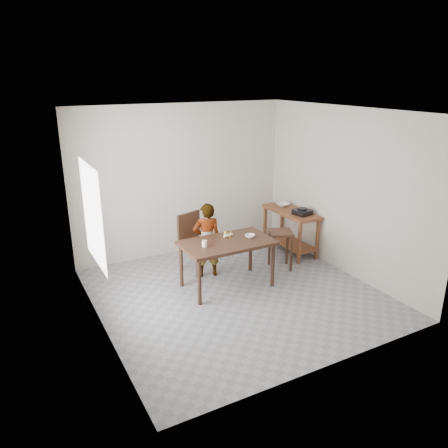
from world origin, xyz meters
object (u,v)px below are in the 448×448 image
dining_table (227,264)px  dining_chair (198,243)px  prep_counter (290,231)px  stool (280,250)px  child (207,240)px

dining_table → dining_chair: dining_chair is taller
dining_table → prep_counter: (1.72, 0.70, 0.03)m
dining_table → prep_counter: bearing=22.1°
stool → dining_table: bearing=-171.6°
dining_chair → dining_table: bearing=-95.8°
dining_chair → prep_counter: bearing=-18.9°
child → dining_table: bearing=116.9°
prep_counter → child: size_ratio=0.97×
dining_table → stool: size_ratio=2.10×
prep_counter → child: (-1.82, -0.20, 0.22)m
prep_counter → dining_chair: size_ratio=1.22×
dining_table → child: size_ratio=1.13×
dining_chair → stool: 1.41m
stool → child: bearing=164.9°
dining_chair → stool: dining_chair is taller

